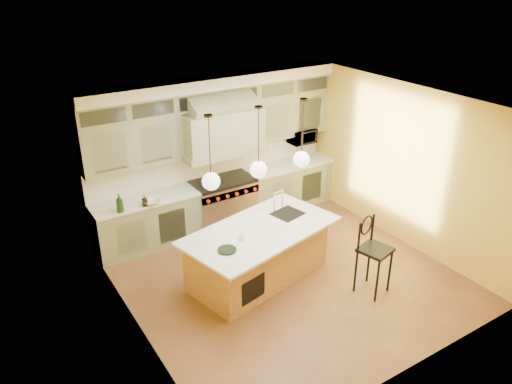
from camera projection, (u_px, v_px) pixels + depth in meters
floor at (287, 277)px, 8.27m from camera, size 5.00×5.00×0.00m
ceiling at (292, 106)px, 7.03m from camera, size 5.00×5.00×0.00m
wall_back at (213, 150)px, 9.56m from camera, size 5.00×0.00×5.00m
wall_front at (416, 278)px, 5.74m from camera, size 5.00×0.00×5.00m
wall_left at (132, 243)px, 6.44m from camera, size 0.00×5.00×5.00m
wall_right at (403, 165)px, 8.86m from camera, size 0.00×5.00×5.00m
back_cabinetry at (220, 155)px, 9.37m from camera, size 5.00×0.77×2.90m
range at (223, 202)px, 9.70m from camera, size 1.20×0.74×0.96m
kitchen_island at (259, 252)px, 8.07m from camera, size 2.72×1.83×1.35m
counter_stool at (373, 250)px, 7.63m from camera, size 0.54×0.54×1.28m
microwave at (302, 136)px, 10.31m from camera, size 0.54×0.37×0.30m
oil_bottle_a at (120, 203)px, 8.27m from camera, size 0.13×0.13×0.32m
oil_bottle_b at (145, 201)px, 8.50m from camera, size 0.10×0.10×0.19m
fruit_bowl at (152, 202)px, 8.59m from camera, size 0.28×0.28×0.07m
cup at (242, 237)px, 7.53m from camera, size 0.10×0.10×0.09m
pendant_left at (211, 179)px, 7.05m from camera, size 0.26×0.26×1.11m
pendant_center at (259, 168)px, 7.43m from camera, size 0.26×0.26×1.11m
pendant_right at (301, 158)px, 7.82m from camera, size 0.26×0.26×1.11m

